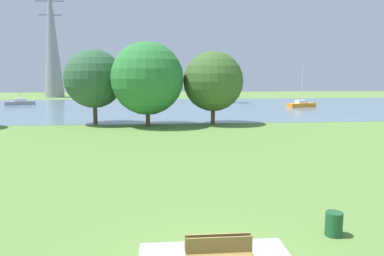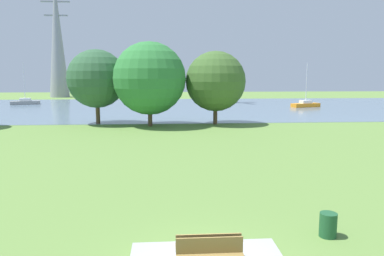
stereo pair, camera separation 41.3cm
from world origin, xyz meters
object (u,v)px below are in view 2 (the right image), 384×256
Objects in this scene: sailboat_orange at (306,104)px; sailboat_red at (151,101)px; sailboat_gray at (25,102)px; tree_west_far at (149,78)px; bench_facing_water at (208,249)px; tree_east_near at (97,79)px; electricity_pylon at (57,38)px; tree_mid_shore at (216,81)px; litter_bin at (328,225)px.

sailboat_red reaches higher than sailboat_orange.
sailboat_gray is at bearing -179.40° from sailboat_red.
tree_west_far reaches higher than sailboat_gray.
bench_facing_water is 62.75m from sailboat_gray.
bench_facing_water is 28.72m from tree_west_far.
sailboat_red is at bearing 80.49° from tree_east_near.
tree_east_near reaches higher than sailboat_red.
sailboat_red is 0.91× the size of tree_east_near.
electricity_pylon is at bearing 109.77° from tree_east_near.
tree_east_near is 0.92× the size of tree_west_far.
sailboat_gray is 41.17m from tree_mid_shore.
tree_west_far is (-6.90, 26.70, 4.46)m from litter_bin.
tree_mid_shore is at bearing 90.07° from litter_bin.
sailboat_red is at bearing 105.72° from tree_mid_shore.
bench_facing_water is 0.25× the size of sailboat_red.
sailboat_gray is 0.85× the size of tree_west_far.
tree_mid_shore is (29.91, -27.99, 4.07)m from sailboat_gray.
sailboat_gray reaches higher than bench_facing_water.
electricity_pylon reaches higher than bench_facing_water.
sailboat_gray is 0.27× the size of electricity_pylon.
bench_facing_water is 0.21× the size of tree_west_far.
sailboat_gray is (-29.94, 55.65, 0.07)m from litter_bin.
sailboat_orange is 57.30m from electricity_pylon.
sailboat_orange is 31.91m from tree_west_far.
bench_facing_water is at bearing -98.00° from tree_mid_shore.
sailboat_orange reaches higher than litter_bin.
sailboat_red is 27.89m from tree_east_near.
litter_bin is 0.10× the size of tree_mid_shore.
sailboat_gray is at bearing -90.22° from electricity_pylon.
litter_bin is 0.11× the size of sailboat_gray.
sailboat_gray is 24.91m from electricity_pylon.
tree_east_near is (-12.53, 28.70, 4.40)m from litter_bin.
tree_east_near is (-8.39, 30.25, 4.33)m from bench_facing_water.
sailboat_orange is at bearing 31.61° from tree_east_near.
litter_bin is (4.14, 1.55, -0.07)m from bench_facing_water.
tree_mid_shore is (12.50, -1.05, -0.26)m from tree_east_near.
sailboat_gray is 37.26m from tree_west_far.
tree_east_near is at bearing -57.13° from sailboat_gray.
sailboat_gray is 21.97m from sailboat_red.
litter_bin is 0.10× the size of tree_east_near.
tree_mid_shore is (-17.32, -19.40, 4.08)m from sailboat_orange.
tree_east_near is at bearing -99.51° from sailboat_red.
tree_east_near reaches higher than sailboat_gray.
tree_mid_shore is at bearing -58.81° from electricity_pylon.
sailboat_orange is at bearing 66.22° from bench_facing_water.
electricity_pylon is at bearing 121.19° from tree_mid_shore.
tree_west_far is 6.94m from tree_mid_shore.
sailboat_red is 29.53m from tree_west_far.
sailboat_red is at bearing 92.12° from tree_west_far.
electricity_pylon reaches higher than tree_west_far.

